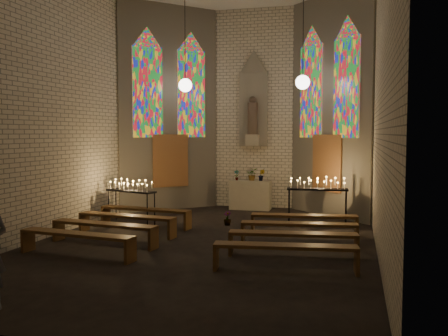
% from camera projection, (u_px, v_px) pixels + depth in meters
% --- Properties ---
extents(floor, '(12.00, 12.00, 0.00)m').
position_uv_depth(floor, '(205.00, 242.00, 12.09)').
color(floor, black).
rests_on(floor, ground).
extents(room, '(8.22, 12.43, 7.00)m').
position_uv_depth(room, '(237.00, 98.00, 15.08)').
color(room, beige).
rests_on(room, ground).
extents(altar, '(1.40, 0.60, 1.00)m').
position_uv_depth(altar, '(250.00, 195.00, 17.31)').
color(altar, '#B0A88F').
rests_on(altar, ground).
extents(flower_vase_left, '(0.19, 0.13, 0.37)m').
position_uv_depth(flower_vase_left, '(237.00, 175.00, 17.34)').
color(flower_vase_left, '#4C723F').
rests_on(flower_vase_left, altar).
extents(flower_vase_center, '(0.43, 0.39, 0.43)m').
position_uv_depth(flower_vase_center, '(252.00, 174.00, 17.29)').
color(flower_vase_center, '#4C723F').
rests_on(flower_vase_center, altar).
extents(flower_vase_right, '(0.22, 0.18, 0.40)m').
position_uv_depth(flower_vase_right, '(262.00, 175.00, 17.17)').
color(flower_vase_right, '#4C723F').
rests_on(flower_vase_right, altar).
extents(aisle_flower_pot, '(0.25, 0.25, 0.40)m').
position_uv_depth(aisle_flower_pot, '(227.00, 218.00, 14.33)').
color(aisle_flower_pot, '#4C723F').
rests_on(aisle_flower_pot, ground).
extents(votive_stand_left, '(1.70, 0.90, 1.22)m').
position_uv_depth(votive_stand_left, '(131.00, 188.00, 14.58)').
color(votive_stand_left, black).
rests_on(votive_stand_left, ground).
extents(votive_stand_right, '(1.78, 0.54, 1.29)m').
position_uv_depth(votive_stand_right, '(317.00, 186.00, 14.57)').
color(votive_stand_right, black).
rests_on(votive_stand_right, ground).
extents(pew_left_0, '(2.77, 0.72, 0.53)m').
position_uv_depth(pew_left_0, '(145.00, 211.00, 14.12)').
color(pew_left_0, '#513417').
rests_on(pew_left_0, ground).
extents(pew_right_0, '(2.77, 0.72, 0.53)m').
position_uv_depth(pew_right_0, '(304.00, 218.00, 12.99)').
color(pew_right_0, '#513417').
rests_on(pew_right_0, ground).
extents(pew_left_1, '(2.77, 0.72, 0.53)m').
position_uv_depth(pew_left_1, '(126.00, 219.00, 12.96)').
color(pew_left_1, '#513417').
rests_on(pew_left_1, ground).
extents(pew_right_1, '(2.77, 0.72, 0.53)m').
position_uv_depth(pew_right_1, '(299.00, 227.00, 11.83)').
color(pew_right_1, '#513417').
rests_on(pew_right_1, ground).
extents(pew_left_2, '(2.77, 0.72, 0.53)m').
position_uv_depth(pew_left_2, '(104.00, 227.00, 11.81)').
color(pew_left_2, '#513417').
rests_on(pew_left_2, ground).
extents(pew_right_2, '(2.77, 0.72, 0.53)m').
position_uv_depth(pew_right_2, '(293.00, 237.00, 10.67)').
color(pew_right_2, '#513417').
rests_on(pew_right_2, ground).
extents(pew_left_3, '(2.77, 0.72, 0.53)m').
position_uv_depth(pew_left_3, '(77.00, 237.00, 10.65)').
color(pew_left_3, '#513417').
rests_on(pew_left_3, ground).
extents(pew_right_3, '(2.77, 0.72, 0.53)m').
position_uv_depth(pew_right_3, '(285.00, 250.00, 9.51)').
color(pew_right_3, '#513417').
rests_on(pew_right_3, ground).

